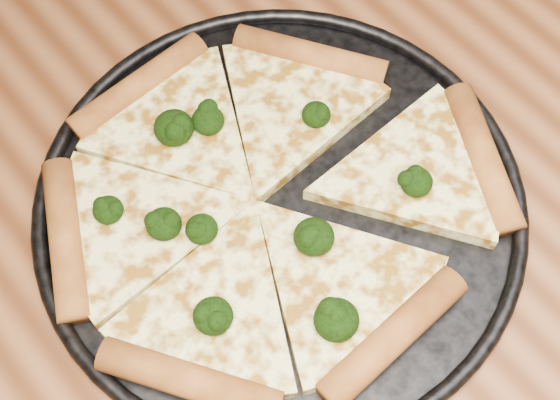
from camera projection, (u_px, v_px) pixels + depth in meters
dining_table at (260, 397)px, 0.67m from camera, size 1.20×0.90×0.75m
pizza_pan at (280, 205)px, 0.64m from camera, size 0.39×0.39×0.02m
pizza at (264, 200)px, 0.63m from camera, size 0.38×0.32×0.03m
broccoli_florets at (249, 214)px, 0.62m from camera, size 0.22×0.23×0.02m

